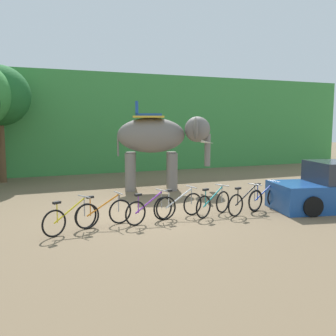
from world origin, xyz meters
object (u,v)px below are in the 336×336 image
(bike_yellow, at_px, (71,218))
(bike_teal, at_px, (213,203))
(elephant, at_px, (159,139))
(bike_white, at_px, (179,205))
(bike_purple, at_px, (149,210))
(bike_blue, at_px, (265,198))
(bike_black, at_px, (246,202))
(bike_orange, at_px, (104,213))

(bike_yellow, height_order, bike_teal, same)
(elephant, bearing_deg, bike_white, -103.79)
(bike_purple, distance_m, bike_blue, 4.19)
(bike_yellow, distance_m, bike_blue, 6.45)
(bike_black, bearing_deg, elephant, 99.69)
(elephant, relative_size, bike_orange, 2.50)
(bike_black, height_order, bike_blue, same)
(bike_yellow, xyz_separation_m, bike_blue, (6.44, 0.39, 0.00))
(bike_blue, bearing_deg, bike_orange, -179.03)
(bike_teal, xyz_separation_m, bike_black, (1.04, -0.23, 0.00))
(bike_black, bearing_deg, bike_purple, 176.90)
(bike_orange, distance_m, bike_black, 4.48)
(bike_blue, bearing_deg, bike_white, 179.69)
(bike_orange, bearing_deg, bike_yellow, -162.92)
(bike_teal, bearing_deg, elephant, 88.53)
(bike_yellow, relative_size, bike_purple, 0.94)
(bike_orange, relative_size, bike_purple, 1.03)
(bike_purple, bearing_deg, bike_white, 12.72)
(bike_yellow, distance_m, bike_teal, 4.39)
(bike_yellow, relative_size, bike_white, 0.91)
(bike_orange, xyz_separation_m, bike_black, (4.47, -0.30, 0.00))
(bike_orange, xyz_separation_m, bike_teal, (3.43, -0.07, 0.00))
(bike_teal, bearing_deg, bike_white, 170.35)
(bike_purple, relative_size, bike_blue, 0.99)
(elephant, xyz_separation_m, bike_black, (0.91, -5.31, -1.82))
(bike_orange, xyz_separation_m, bike_purple, (1.30, -0.13, 0.00))
(bike_white, height_order, bike_black, same)
(bike_orange, bearing_deg, elephant, 54.59)
(bike_purple, height_order, bike_teal, same)
(elephant, distance_m, bike_white, 5.36)
(bike_orange, xyz_separation_m, bike_white, (2.36, 0.11, 0.00))
(elephant, xyz_separation_m, bike_yellow, (-4.51, -5.30, -1.82))
(elephant, distance_m, bike_purple, 5.90)
(elephant, xyz_separation_m, bike_purple, (-2.26, -5.14, -1.82))
(bike_yellow, height_order, bike_white, same)
(elephant, bearing_deg, bike_blue, -68.59)
(bike_purple, xyz_separation_m, bike_white, (1.06, 0.24, 0.00))
(bike_white, relative_size, bike_blue, 1.02)
(bike_blue, bearing_deg, bike_teal, -175.40)
(bike_teal, bearing_deg, bike_purple, -178.49)
(bike_blue, bearing_deg, bike_purple, -176.97)
(bike_teal, height_order, bike_blue, same)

